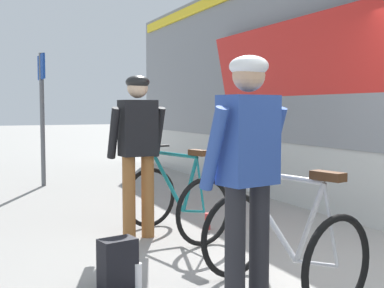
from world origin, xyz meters
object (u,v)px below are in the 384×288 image
platform_sign_post (42,97)px  bicycle_near_teal (175,200)px  cyclist_near_in_dark (138,142)px  water_bottle_by_the_backpack (137,276)px  water_bottle_near_the_bikes (208,221)px  cyclist_far_in_blue (248,162)px  backpack_on_platform (118,264)px  bicycle_far_silver (281,243)px

platform_sign_post → bicycle_near_teal: bearing=-79.1°
cyclist_near_in_dark → water_bottle_by_the_backpack: cyclist_near_in_dark is taller
platform_sign_post → water_bottle_near_the_bikes: bearing=-73.0°
cyclist_far_in_blue → bicycle_near_teal: size_ratio=1.46×
bicycle_near_teal → platform_sign_post: platform_sign_post is taller
backpack_on_platform → cyclist_far_in_blue: bearing=-61.9°
bicycle_near_teal → water_bottle_by_the_backpack: size_ratio=6.01×
bicycle_far_silver → backpack_on_platform: size_ratio=3.00×
water_bottle_near_the_bikes → platform_sign_post: bearing=107.0°
cyclist_far_in_blue → platform_sign_post: (-0.46, 6.44, 0.57)m
platform_sign_post → cyclist_near_in_dark: bearing=-84.3°
cyclist_near_in_dark → platform_sign_post: 4.27m
cyclist_far_in_blue → water_bottle_by_the_backpack: size_ratio=8.80×
backpack_on_platform → water_bottle_near_the_bikes: (1.49, 1.44, -0.10)m
cyclist_near_in_dark → backpack_on_platform: bearing=-114.2°
cyclist_near_in_dark → platform_sign_post: size_ratio=0.73×
water_bottle_by_the_backpack → platform_sign_post: (0.07, 5.66, 1.52)m
water_bottle_near_the_bikes → cyclist_far_in_blue: bearing=-109.8°
cyclist_near_in_dark → platform_sign_post: (-0.42, 4.21, 0.57)m
water_bottle_near_the_bikes → water_bottle_by_the_backpack: 2.00m
backpack_on_platform → water_bottle_by_the_backpack: 0.18m
cyclist_far_in_blue → backpack_on_platform: (-0.67, 0.83, -0.85)m
cyclist_near_in_dark → bicycle_near_teal: 0.77m
backpack_on_platform → cyclist_near_in_dark: bearing=54.7°
bicycle_near_teal → water_bottle_near_the_bikes: 0.56m
cyclist_far_in_blue → bicycle_far_silver: size_ratio=1.47×
backpack_on_platform → water_bottle_near_the_bikes: bearing=33.0°
backpack_on_platform → water_bottle_by_the_backpack: backpack_on_platform is taller
bicycle_near_teal → water_bottle_near_the_bikes: size_ratio=6.22×
backpack_on_platform → platform_sign_post: platform_sign_post is taller
backpack_on_platform → water_bottle_by_the_backpack: (0.14, -0.05, -0.10)m
cyclist_far_in_blue → bicycle_near_teal: bearing=80.4°
water_bottle_by_the_backpack → bicycle_near_teal: bearing=57.0°
cyclist_far_in_blue → backpack_on_platform: bearing=129.1°
cyclist_far_in_blue → cyclist_near_in_dark: bearing=91.0°
cyclist_far_in_blue → bicycle_near_teal: 2.28m
backpack_on_platform → platform_sign_post: bearing=76.8°
water_bottle_near_the_bikes → water_bottle_by_the_backpack: (-1.34, -1.48, 0.00)m
bicycle_near_teal → water_bottle_by_the_backpack: 1.66m
bicycle_near_teal → backpack_on_platform: bicycle_near_teal is taller
water_bottle_near_the_bikes → platform_sign_post: 4.63m
bicycle_far_silver → cyclist_far_in_blue: bearing=-155.2°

